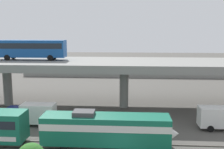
# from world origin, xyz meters

# --- Properties ---
(rail_strip_near) EXTENTS (110.00, 0.12, 0.12)m
(rail_strip_near) POSITION_xyz_m (0.00, 3.26, 0.06)
(rail_strip_near) COLOR #59544C
(rail_strip_near) RESTS_ON ground_plane
(rail_strip_far) EXTENTS (110.00, 0.12, 0.12)m
(rail_strip_far) POSITION_xyz_m (0.00, 4.74, 0.06)
(rail_strip_far) COLOR #59544C
(rail_strip_far) RESTS_ON ground_plane
(train_locomotive) EXTENTS (15.40, 3.04, 4.18)m
(train_locomotive) POSITION_xyz_m (-0.99, 4.00, 2.19)
(train_locomotive) COLOR #14664C
(train_locomotive) RESTS_ON ground_plane
(highway_overpass) EXTENTS (96.00, 12.81, 7.99)m
(highway_overpass) POSITION_xyz_m (0.00, 20.00, 7.18)
(highway_overpass) COLOR gray
(highway_overpass) RESTS_ON ground_plane
(transit_bus_on_overpass) EXTENTS (12.00, 2.68, 3.40)m
(transit_bus_on_overpass) POSITION_xyz_m (-16.12, 20.49, 10.05)
(transit_bus_on_overpass) COLOR #14478C
(transit_bus_on_overpass) RESTS_ON highway_overpass
(service_truck_west) EXTENTS (6.80, 2.46, 3.04)m
(service_truck_west) POSITION_xyz_m (13.41, 10.37, 1.64)
(service_truck_west) COLOR black
(service_truck_west) RESTS_ON ground_plane
(service_truck_east) EXTENTS (6.80, 2.46, 3.04)m
(service_truck_east) POSITION_xyz_m (-12.55, 10.37, 1.64)
(service_truck_east) COLOR navy
(service_truck_east) RESTS_ON ground_plane
(pier_parking_lot) EXTENTS (57.96, 13.71, 1.63)m
(pier_parking_lot) POSITION_xyz_m (0.00, 55.00, 0.81)
(pier_parking_lot) COLOR gray
(pier_parking_lot) RESTS_ON ground_plane
(parked_car_0) EXTENTS (4.35, 1.95, 1.50)m
(parked_car_0) POSITION_xyz_m (2.75, 55.09, 2.40)
(parked_car_0) COLOR navy
(parked_car_0) RESTS_ON pier_parking_lot
(parked_car_1) EXTENTS (4.33, 1.99, 1.50)m
(parked_car_1) POSITION_xyz_m (23.90, 55.01, 2.40)
(parked_car_1) COLOR #515459
(parked_car_1) RESTS_ON pier_parking_lot
(parked_car_2) EXTENTS (4.28, 1.93, 1.50)m
(parked_car_2) POSITION_xyz_m (-8.40, 55.71, 2.40)
(parked_car_2) COLOR maroon
(parked_car_2) RESTS_ON pier_parking_lot
(parked_car_3) EXTENTS (4.46, 1.82, 1.50)m
(parked_car_3) POSITION_xyz_m (16.66, 52.75, 2.40)
(parked_car_3) COLOR black
(parked_car_3) RESTS_ON pier_parking_lot
(parked_car_4) EXTENTS (4.35, 1.92, 1.50)m
(parked_car_4) POSITION_xyz_m (-22.74, 53.89, 2.40)
(parked_car_4) COLOR #0C4C26
(parked_car_4) RESTS_ON pier_parking_lot
(parked_car_5) EXTENTS (4.06, 1.97, 1.50)m
(parked_car_5) POSITION_xyz_m (6.22, 52.92, 2.40)
(parked_car_5) COLOR #9E998C
(parked_car_5) RESTS_ON pier_parking_lot
(parked_car_6) EXTENTS (4.02, 1.83, 1.50)m
(parked_car_6) POSITION_xyz_m (17.22, 56.63, 2.40)
(parked_car_6) COLOR #9E998C
(parked_car_6) RESTS_ON pier_parking_lot
(harbor_water) EXTENTS (140.00, 36.00, 0.01)m
(harbor_water) POSITION_xyz_m (0.00, 78.00, 0.00)
(harbor_water) COLOR #385B7A
(harbor_water) RESTS_ON ground_plane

